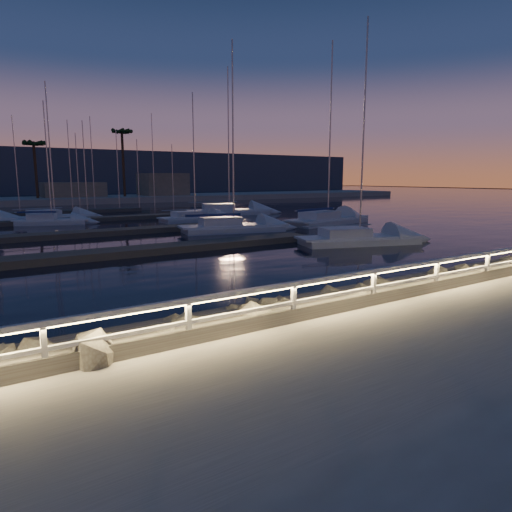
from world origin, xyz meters
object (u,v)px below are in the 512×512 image
object	(u,v)px
sailboat_c	(231,227)
sailboat_d	(356,238)
sailboat_g	(193,218)
guard_rail	(348,283)
sailboat_h	(326,219)
sailboat_l	(227,211)
sailboat_k	(53,217)
sailboat_j	(50,220)

from	to	relation	value
sailboat_c	sailboat_d	size ratio (longest dim) A/B	1.04
sailboat_d	sailboat_g	xyz separation A→B (m)	(-2.19, 20.04, -0.01)
guard_rail	sailboat_c	world-z (taller)	sailboat_c
guard_rail	sailboat_h	xyz separation A→B (m)	(19.69, 22.90, -0.91)
sailboat_l	sailboat_c	bearing A→B (deg)	-99.68
sailboat_c	sailboat_h	world-z (taller)	sailboat_h
sailboat_g	sailboat_h	size ratio (longest dim) A/B	0.76
guard_rail	sailboat_c	distance (m)	24.21
guard_rail	sailboat_l	size ratio (longest dim) A/B	2.63
sailboat_c	sailboat_l	bearing A→B (deg)	73.58
sailboat_k	sailboat_l	xyz separation A→B (m)	(18.68, -2.52, 0.04)
sailboat_j	sailboat_l	xyz separation A→B (m)	(19.52, 1.15, 0.07)
guard_rail	sailboat_d	world-z (taller)	sailboat_d
sailboat_j	sailboat_d	bearing A→B (deg)	-37.28
sailboat_g	sailboat_l	distance (m)	9.13
sailboat_c	sailboat_d	world-z (taller)	sailboat_c
sailboat_d	sailboat_h	xyz separation A→B (m)	(7.05, 10.83, 0.04)
sailboat_l	guard_rail	bearing A→B (deg)	-95.99
guard_rail	sailboat_c	xyz separation A→B (m)	(9.13, 22.41, -0.93)
guard_rail	sailboat_g	size ratio (longest dim) A/B	3.55
sailboat_j	guard_rail	bearing A→B (deg)	-64.87
sailboat_c	sailboat_l	distance (m)	17.61
sailboat_h	sailboat_j	size ratio (longest dim) A/B	1.47
sailboat_j	sailboat_c	bearing A→B (deg)	-30.15
sailboat_h	sailboat_k	size ratio (longest dim) A/B	1.21
sailboat_c	sailboat_h	size ratio (longest dim) A/B	0.90
sailboat_d	sailboat_j	distance (m)	28.67
guard_rail	sailboat_l	bearing A→B (deg)	65.15
guard_rail	sailboat_d	size ratio (longest dim) A/B	3.13
sailboat_k	sailboat_l	bearing A→B (deg)	-17.14
sailboat_d	sailboat_l	xyz separation A→B (m)	(4.89, 25.80, 0.05)
sailboat_d	sailboat_g	distance (m)	20.16
sailboat_c	sailboat_d	xyz separation A→B (m)	(3.51, -10.33, -0.03)
sailboat_c	sailboat_j	distance (m)	18.13
sailboat_l	sailboat_k	bearing A→B (deg)	-168.82
guard_rail	sailboat_g	xyz separation A→B (m)	(10.45, 32.11, -0.97)
guard_rail	sailboat_j	distance (m)	36.79
sailboat_c	sailboat_k	bearing A→B (deg)	131.84
sailboat_g	sailboat_k	world-z (taller)	sailboat_k
sailboat_h	sailboat_c	bearing A→B (deg)	172.10
sailboat_d	sailboat_l	bearing A→B (deg)	97.13
sailboat_d	sailboat_h	world-z (taller)	sailboat_h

